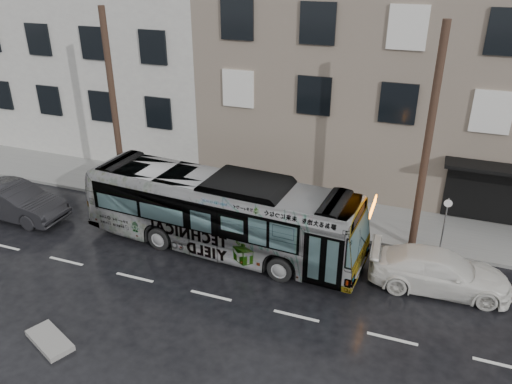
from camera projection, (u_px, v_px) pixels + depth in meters
ground at (237, 260)px, 20.10m from camera, size 120.00×120.00×0.00m
sidewalk at (276, 206)px, 24.21m from camera, size 90.00×3.60×0.15m
building_taupe at (411, 69)px, 26.87m from camera, size 20.00×12.00×11.00m
building_grey at (72, 4)px, 34.31m from camera, size 26.00×15.00×16.00m
utility_pole_front at (428, 144)px, 18.83m from camera, size 0.30×0.30×9.00m
utility_pole_rear at (114, 108)px, 23.24m from camera, size 0.30×0.30×9.00m
sign_post at (444, 225)px, 19.91m from camera, size 0.06×0.06×2.40m
bus at (221, 212)px, 20.27m from camera, size 11.92×3.56×3.28m
white_sedan at (439, 271)px, 18.11m from camera, size 5.13×2.36×1.45m
dark_sedan at (15, 201)px, 22.99m from camera, size 5.01×1.82×1.64m
slush_pile at (50, 340)px, 15.78m from camera, size 1.97×1.45×0.18m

